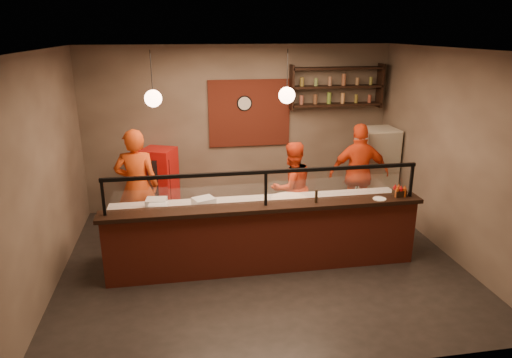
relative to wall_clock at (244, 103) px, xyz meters
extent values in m
plane|color=black|center=(-0.10, -2.46, -2.10)|extent=(6.00, 6.00, 0.00)
plane|color=#3D332F|center=(-0.10, -2.46, 1.10)|extent=(6.00, 6.00, 0.00)
plane|color=#7B6B5A|center=(-0.10, 0.04, -0.50)|extent=(6.00, 0.00, 6.00)
plane|color=#7B6B5A|center=(-3.10, -2.46, -0.50)|extent=(0.00, 5.00, 5.00)
plane|color=#7B6B5A|center=(2.90, -2.46, -0.50)|extent=(0.00, 5.00, 5.00)
plane|color=#7B6B5A|center=(-0.10, -4.96, -0.50)|extent=(6.00, 0.00, 6.00)
cube|color=maroon|center=(0.10, 0.01, -0.20)|extent=(1.60, 0.04, 1.30)
cube|color=maroon|center=(-0.10, -2.76, -1.60)|extent=(4.60, 0.25, 1.00)
cube|color=black|center=(-0.10, -2.76, -1.07)|extent=(4.70, 0.37, 0.06)
cube|color=gray|center=(-0.10, -2.26, -1.68)|extent=(4.60, 0.75, 0.85)
cube|color=silver|center=(-0.10, -2.26, -1.23)|extent=(4.60, 0.75, 0.05)
cube|color=white|center=(-0.10, -2.76, -0.79)|extent=(4.40, 0.02, 0.50)
cube|color=black|center=(-0.10, -2.76, -0.54)|extent=(4.50, 0.05, 0.05)
cube|color=black|center=(-2.32, -2.76, -0.79)|extent=(0.04, 0.04, 0.50)
cube|color=black|center=(-0.10, -2.76, -0.79)|extent=(0.04, 0.04, 0.50)
cube|color=black|center=(2.12, -2.76, -0.79)|extent=(0.04, 0.04, 0.50)
cube|color=black|center=(1.80, -0.14, -0.05)|extent=(1.80, 0.28, 0.04)
cube|color=black|center=(1.80, -0.14, 0.30)|extent=(1.80, 0.28, 0.04)
cube|color=black|center=(1.80, -0.14, 0.65)|extent=(1.80, 0.28, 0.04)
cube|color=black|center=(0.90, -0.14, 0.30)|extent=(0.04, 0.28, 0.85)
cube|color=black|center=(2.70, -0.14, 0.30)|extent=(0.04, 0.28, 0.85)
cylinder|color=black|center=(0.00, 0.00, 0.00)|extent=(0.30, 0.04, 0.30)
cylinder|color=black|center=(-1.60, -2.26, 0.80)|extent=(0.01, 0.01, 0.60)
sphere|color=#EFAC83|center=(-1.60, -2.26, 0.45)|extent=(0.24, 0.24, 0.24)
cylinder|color=black|center=(0.30, -2.26, 0.80)|extent=(0.01, 0.01, 0.60)
sphere|color=#EFAC83|center=(0.30, -2.26, 0.45)|extent=(0.24, 0.24, 0.24)
imported|color=#D74814|center=(-2.01, -1.34, -1.13)|extent=(0.73, 0.50, 1.95)
imported|color=red|center=(0.62, -1.41, -1.28)|extent=(0.95, 0.84, 1.64)
imported|color=#E54115|center=(1.95, -1.19, -1.17)|extent=(1.15, 0.61, 1.87)
cube|color=beige|center=(2.50, -0.68, -1.27)|extent=(0.70, 0.65, 1.66)
cube|color=red|center=(-1.68, -0.31, -1.43)|extent=(0.74, 0.71, 1.34)
cylinder|color=white|center=(0.40, -2.15, -1.19)|extent=(0.72, 0.72, 0.01)
cube|color=silver|center=(-1.66, -2.21, -1.12)|extent=(0.33, 0.27, 0.15)
cube|color=silver|center=(-0.96, -2.30, -1.12)|extent=(0.38, 0.34, 0.15)
cube|color=white|center=(-1.63, -2.39, -1.13)|extent=(0.30, 0.25, 0.14)
cylinder|color=yellow|center=(-0.97, -2.33, -1.17)|extent=(0.35, 0.13, 0.06)
cube|color=black|center=(1.97, -2.73, -0.99)|extent=(0.19, 0.16, 0.10)
cylinder|color=black|center=(0.64, -2.78, -0.95)|extent=(0.04, 0.04, 0.19)
cylinder|color=silver|center=(1.61, -2.81, -1.03)|extent=(0.23, 0.23, 0.01)
camera|label=1|loc=(-1.26, -8.75, 1.36)|focal=32.00mm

